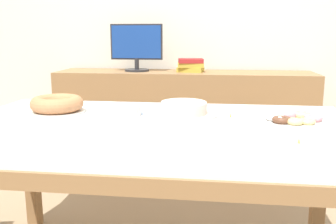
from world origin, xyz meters
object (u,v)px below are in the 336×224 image
(cake_golden_bundt, at_px, (57,105))
(tealight_left_edge, at_px, (230,119))
(computer_monitor, at_px, (137,48))
(plate_stack, at_px, (119,111))
(pastry_platter, at_px, (292,120))
(cake_chocolate_round, at_px, (184,110))
(book_stack, at_px, (191,65))
(tealight_centre, at_px, (299,145))

(cake_golden_bundt, distance_m, tealight_left_edge, 0.84)
(computer_monitor, xyz_separation_m, plate_stack, (0.19, -1.31, -0.25))
(cake_golden_bundt, xyz_separation_m, plate_stack, (0.31, -0.01, -0.02))
(computer_monitor, distance_m, cake_golden_bundt, 1.33)
(pastry_platter, bearing_deg, cake_chocolate_round, 169.67)
(book_stack, relative_size, cake_golden_bundt, 0.83)
(cake_chocolate_round, xyz_separation_m, tealight_centre, (0.43, -0.46, -0.02))
(book_stack, height_order, pastry_platter, book_stack)
(cake_golden_bundt, height_order, plate_stack, cake_golden_bundt)
(plate_stack, xyz_separation_m, tealight_centre, (0.74, -0.44, -0.01))
(pastry_platter, bearing_deg, tealight_left_edge, 177.31)
(pastry_platter, bearing_deg, cake_golden_bundt, 176.01)
(book_stack, distance_m, plate_stack, 1.34)
(cake_chocolate_round, bearing_deg, pastry_platter, -10.33)
(book_stack, height_order, plate_stack, book_stack)
(computer_monitor, xyz_separation_m, tealight_left_edge, (0.71, -1.37, -0.26))
(pastry_platter, bearing_deg, tealight_centre, -97.21)
(plate_stack, distance_m, tealight_centre, 0.86)
(book_stack, xyz_separation_m, cake_chocolate_round, (0.06, -1.29, -0.11))
(tealight_left_edge, bearing_deg, cake_chocolate_round, 160.89)
(cake_chocolate_round, relative_size, pastry_platter, 0.99)
(cake_chocolate_round, relative_size, cake_golden_bundt, 1.20)
(cake_golden_bundt, bearing_deg, cake_chocolate_round, 0.98)
(tealight_left_edge, bearing_deg, tealight_centre, -60.81)
(cake_chocolate_round, bearing_deg, computer_monitor, 111.00)
(tealight_centre, bearing_deg, cake_golden_bundt, 156.88)
(cake_golden_bundt, distance_m, plate_stack, 0.31)
(book_stack, relative_size, plate_stack, 1.04)
(tealight_centre, bearing_deg, tealight_left_edge, 119.19)
(plate_stack, bearing_deg, tealight_centre, -30.85)
(tealight_centre, bearing_deg, cake_chocolate_round, 133.16)
(computer_monitor, relative_size, cake_golden_bundt, 1.62)
(pastry_platter, bearing_deg, book_stack, 111.09)
(cake_chocolate_round, relative_size, plate_stack, 1.49)
(tealight_left_edge, bearing_deg, book_stack, 101.21)
(book_stack, relative_size, cake_chocolate_round, 0.69)
(book_stack, distance_m, tealight_centre, 1.82)
(pastry_platter, height_order, plate_stack, pastry_platter)
(tealight_centre, bearing_deg, pastry_platter, 82.79)
(cake_golden_bundt, height_order, tealight_centre, cake_golden_bundt)
(computer_monitor, bearing_deg, plate_stack, -81.86)
(plate_stack, relative_size, tealight_left_edge, 5.25)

